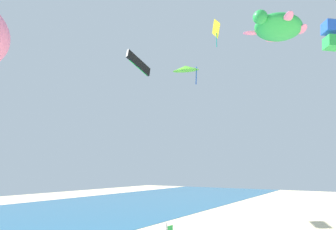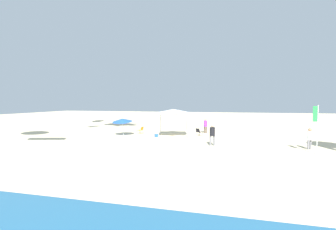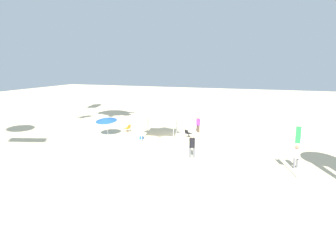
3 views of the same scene
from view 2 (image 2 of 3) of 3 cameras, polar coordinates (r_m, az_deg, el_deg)
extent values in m
cube|color=beige|center=(27.66, 4.99, -4.91)|extent=(120.00, 120.00, 0.10)
cylinder|color=#B7B7BC|center=(28.80, 4.37, -2.01)|extent=(0.07, 0.07, 2.47)
cylinder|color=#B7B7BC|center=(28.84, -1.75, -2.00)|extent=(0.07, 0.07, 2.47)
cylinder|color=#B7B7BC|center=(25.53, 4.68, -2.68)|extent=(0.07, 0.07, 2.47)
cylinder|color=#B7B7BC|center=(25.57, -2.23, -2.67)|extent=(0.07, 0.07, 2.47)
cube|color=silver|center=(27.05, 1.27, 0.38)|extent=(3.80, 3.96, 0.10)
pyramid|color=silver|center=(27.04, 1.27, 0.93)|extent=(3.72, 3.88, 0.42)
cylinder|color=silver|center=(28.35, -10.31, -2.72)|extent=(0.05, 0.31, 1.90)
cone|color=blue|center=(28.16, -10.43, -1.15)|extent=(2.20, 2.23, 0.66)
cylinder|color=black|center=(28.09, 7.94, -4.29)|extent=(0.02, 0.02, 0.40)
cylinder|color=black|center=(28.41, 7.12, -4.20)|extent=(0.02, 0.02, 0.40)
cylinder|color=black|center=(27.69, 7.27, -4.39)|extent=(0.02, 0.02, 0.40)
cylinder|color=black|center=(28.02, 6.44, -4.30)|extent=(0.02, 0.02, 0.40)
cube|color=black|center=(28.02, 7.20, -3.89)|extent=(0.72, 0.72, 0.03)
cube|color=black|center=(27.78, 6.82, -3.51)|extent=(0.49, 0.37, 0.41)
cylinder|color=black|center=(30.13, -6.56, -3.77)|extent=(0.02, 0.02, 0.40)
cylinder|color=black|center=(29.70, -7.12, -3.88)|extent=(0.02, 0.02, 0.40)
cylinder|color=black|center=(29.84, -5.73, -3.83)|extent=(0.02, 0.02, 0.40)
cylinder|color=black|center=(29.41, -6.28, -3.94)|extent=(0.02, 0.02, 0.40)
cube|color=orange|center=(29.75, -6.43, -3.47)|extent=(0.62, 0.62, 0.03)
cube|color=orange|center=(29.56, -5.96, -3.10)|extent=(0.24, 0.51, 0.41)
cube|color=blue|center=(26.88, -2.62, -4.64)|extent=(0.61, 0.71, 0.36)
cube|color=white|center=(26.85, -2.62, -4.22)|extent=(0.63, 0.73, 0.04)
cylinder|color=silver|center=(20.86, 31.03, -2.92)|extent=(0.06, 0.06, 3.57)
cube|color=green|center=(20.73, 30.65, 0.21)|extent=(0.30, 0.02, 1.10)
cylinder|color=brown|center=(30.24, 8.75, -3.39)|extent=(0.15, 0.15, 0.79)
cylinder|color=brown|center=(30.48, 8.39, -3.33)|extent=(0.15, 0.15, 0.79)
cylinder|color=purple|center=(30.29, 8.58, -1.97)|extent=(0.41, 0.41, 0.69)
sphere|color=tan|center=(30.25, 8.59, -1.07)|extent=(0.26, 0.26, 0.26)
cylinder|color=slate|center=(21.98, 10.52, -5.81)|extent=(0.17, 0.17, 0.85)
cylinder|color=slate|center=(21.92, 9.67, -5.82)|extent=(0.17, 0.17, 0.85)
cylinder|color=black|center=(21.84, 10.12, -3.76)|extent=(0.44, 0.44, 0.74)
sphere|color=beige|center=(21.78, 10.13, -2.44)|extent=(0.28, 0.28, 0.28)
cylinder|color=slate|center=(22.79, 29.45, -5.95)|extent=(0.15, 0.15, 0.77)
cylinder|color=slate|center=(23.04, 29.86, -5.86)|extent=(0.15, 0.15, 0.77)
cylinder|color=white|center=(22.82, 29.71, -4.12)|extent=(0.40, 0.40, 0.67)
sphere|color=#A87A56|center=(22.77, 29.74, -2.97)|extent=(0.25, 0.25, 0.25)
camera|label=1|loc=(27.91, 42.79, 4.89)|focal=30.58mm
camera|label=3|loc=(5.11, 93.41, 43.87)|focal=29.63mm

